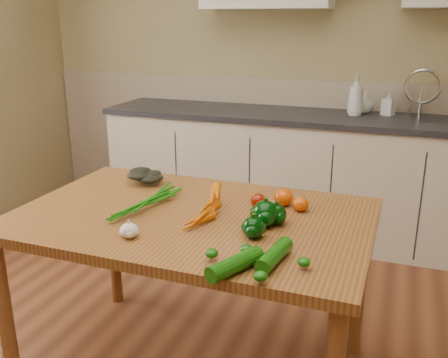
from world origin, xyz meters
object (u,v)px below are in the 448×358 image
at_px(tomato_a, 258,201).
at_px(zucchini_b, 235,264).
at_px(carrot_bunch, 188,205).
at_px(pepper_a, 265,214).
at_px(soap_bottle_b, 389,103).
at_px(soap_bottle_c, 366,102).
at_px(pepper_b, 276,214).
at_px(pepper_c, 253,227).
at_px(soap_bottle_a, 356,95).
at_px(garlic_bulb, 129,231).
at_px(leafy_greens, 142,173).
at_px(table, 192,233).
at_px(zucchini_a, 274,255).
at_px(tomato_c, 301,204).
at_px(tomato_b, 284,197).

relative_size(tomato_a, zucchini_b, 0.32).
distance_m(carrot_bunch, pepper_a, 0.33).
relative_size(soap_bottle_b, soap_bottle_c, 1.14).
xyz_separation_m(pepper_a, pepper_b, (0.04, 0.03, -0.01)).
distance_m(soap_bottle_b, carrot_bunch, 1.98).
distance_m(soap_bottle_c, pepper_b, 1.89).
relative_size(pepper_a, pepper_c, 1.26).
bearing_deg(pepper_c, soap_bottle_a, 85.36).
bearing_deg(garlic_bulb, leafy_greens, 114.46).
xyz_separation_m(carrot_bunch, pepper_a, (0.33, -0.02, 0.01)).
relative_size(soap_bottle_c, pepper_c, 1.86).
height_order(table, zucchini_a, zucchini_a).
bearing_deg(carrot_bunch, table, 4.01).
bearing_deg(zucchini_b, pepper_c, 94.48).
relative_size(pepper_b, tomato_c, 1.20).
xyz_separation_m(pepper_b, tomato_b, (-0.02, 0.21, -0.00)).
height_order(soap_bottle_c, garlic_bulb, soap_bottle_c).
relative_size(soap_bottle_a, garlic_bulb, 4.16).
distance_m(table, carrot_bunch, 0.12).
height_order(tomato_b, tomato_c, tomato_b).
relative_size(pepper_c, zucchini_b, 0.37).
distance_m(table, leafy_greens, 0.50).
relative_size(carrot_bunch, zucchini_b, 1.25).
bearing_deg(pepper_b, zucchini_b, -93.50).
bearing_deg(tomato_c, pepper_b, -110.52).
bearing_deg(pepper_a, pepper_b, 44.68).
bearing_deg(tomato_c, table, -156.30).
bearing_deg(soap_bottle_a, leafy_greens, 53.20).
distance_m(carrot_bunch, tomato_a, 0.30).
distance_m(leafy_greens, zucchini_a, 1.00).
bearing_deg(tomato_c, soap_bottle_c, 86.50).
xyz_separation_m(tomato_b, zucchini_b, (-0.01, -0.63, -0.01)).
bearing_deg(pepper_b, pepper_a, -135.32).
bearing_deg(table, garlic_bulb, -111.81).
relative_size(carrot_bunch, pepper_a, 2.66).
distance_m(pepper_c, zucchini_a, 0.21).
bearing_deg(tomato_a, garlic_bulb, -128.54).
bearing_deg(pepper_b, leafy_greens, 159.81).
xyz_separation_m(soap_bottle_a, soap_bottle_b, (0.21, 0.08, -0.05)).
bearing_deg(soap_bottle_a, soap_bottle_c, -123.86).
bearing_deg(garlic_bulb, zucchini_b, -14.63).
xyz_separation_m(table, soap_bottle_b, (0.67, 1.85, 0.30)).
bearing_deg(carrot_bunch, leafy_greens, 142.79).
bearing_deg(zucchini_a, table, 144.38).
distance_m(soap_bottle_b, pepper_b, 1.87).
xyz_separation_m(leafy_greens, zucchini_a, (0.81, -0.59, -0.02)).
distance_m(pepper_a, zucchini_b, 0.39).
xyz_separation_m(tomato_a, tomato_b, (0.09, 0.06, 0.01)).
height_order(table, pepper_a, pepper_a).
bearing_deg(leafy_greens, zucchini_a, -36.12).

